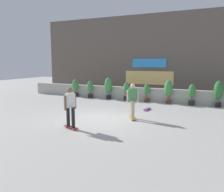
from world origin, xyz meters
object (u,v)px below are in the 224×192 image
skater_by_wall_right (133,100)px  potted_plant_0 (75,87)px  potted_plant_6 (192,93)px  skater_by_wall_left (70,106)px  potted_plant_2 (108,87)px  skateboard_near_camera (147,109)px  potted_plant_1 (90,88)px  potted_plant_3 (126,90)px  potted_plant_5 (168,90)px  potted_plant_7 (219,92)px  potted_plant_4 (147,92)px

skater_by_wall_right → potted_plant_0: bearing=142.6°
potted_plant_6 → skater_by_wall_left: 8.47m
potted_plant_2 → skater_by_wall_right: size_ratio=0.93×
potted_plant_2 → skateboard_near_camera: (3.69, -2.62, -0.86)m
potted_plant_1 → potted_plant_6: size_ratio=0.97×
skater_by_wall_left → potted_plant_0: bearing=122.3°
potted_plant_0 → skateboard_near_camera: 7.08m
skateboard_near_camera → potted_plant_6: bearing=51.3°
potted_plant_3 → potted_plant_6: bearing=0.0°
potted_plant_2 → potted_plant_5: (4.33, -0.00, -0.02)m
potted_plant_6 → potted_plant_7: (1.51, -0.00, 0.19)m
potted_plant_3 → skater_by_wall_right: skater_by_wall_right is taller
potted_plant_6 → skater_by_wall_right: bearing=-113.6°
potted_plant_0 → potted_plant_3: potted_plant_0 is taller
potted_plant_7 → skateboard_near_camera: bearing=-144.0°
potted_plant_2 → skater_by_wall_right: bearing=-53.8°
potted_plant_6 → potted_plant_7: 1.52m
skater_by_wall_right → potted_plant_3: bearing=114.2°
potted_plant_7 → skateboard_near_camera: 4.55m
potted_plant_2 → skater_by_wall_left: (1.89, -7.52, 0.02)m
potted_plant_6 → skater_by_wall_right: (-2.17, -4.94, 0.20)m
skater_by_wall_left → skater_by_wall_right: (1.73, 2.57, 0.00)m
potted_plant_0 → skateboard_near_camera: bearing=-21.8°
potted_plant_6 → potted_plant_0: bearing=-180.0°
potted_plant_1 → potted_plant_0: bearing=180.0°
skater_by_wall_left → potted_plant_7: bearing=54.3°
potted_plant_2 → potted_plant_1: bearing=-180.0°
skater_by_wall_left → skateboard_near_camera: (1.79, 4.90, -0.88)m
skateboard_near_camera → potted_plant_5: bearing=76.3°
potted_plant_3 → skateboard_near_camera: bearing=-48.9°
potted_plant_1 → potted_plant_3: potted_plant_1 is taller
potted_plant_2 → skater_by_wall_right: skater_by_wall_right is taller
skater_by_wall_left → potted_plant_5: bearing=72.1°
potted_plant_2 → potted_plant_7: size_ratio=0.98×
potted_plant_5 → skater_by_wall_left: bearing=-107.9°
potted_plant_3 → potted_plant_5: (2.92, -0.00, 0.19)m
potted_plant_2 → skater_by_wall_left: 7.75m
potted_plant_7 → skater_by_wall_left: skater_by_wall_left is taller
potted_plant_2 → potted_plant_4: size_ratio=1.25×
skateboard_near_camera → potted_plant_2: bearing=144.6°
potted_plant_4 → potted_plant_7: bearing=0.0°
skater_by_wall_right → skateboard_near_camera: (0.06, 2.32, -0.88)m
potted_plant_6 → potted_plant_1: bearing=-180.0°
potted_plant_3 → potted_plant_5: size_ratio=0.83×
potted_plant_0 → potted_plant_1: (1.32, 0.00, -0.07)m
potted_plant_7 → skateboard_near_camera: size_ratio=1.96×
potted_plant_6 → skater_by_wall_left: (-3.90, -7.52, 0.20)m
potted_plant_6 → potted_plant_7: bearing=-0.0°
potted_plant_1 → potted_plant_3: size_ratio=1.01×
potted_plant_0 → potted_plant_6: 8.64m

